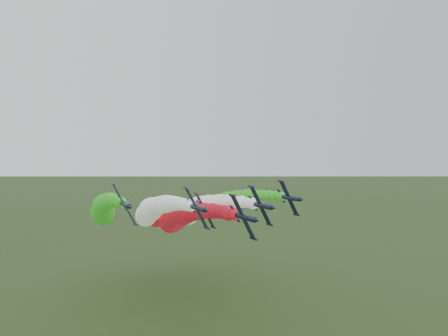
{
  "coord_description": "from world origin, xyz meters",
  "views": [
    {
      "loc": [
        -46.86,
        -86.35,
        50.33
      ],
      "look_at": [
        -3.29,
        7.76,
        47.08
      ],
      "focal_mm": 35.0,
      "sensor_mm": 36.0,
      "label": 1
    }
  ],
  "objects_px": {
    "jet_inner_right": "(197,209)",
    "jet_outer_right": "(220,204)",
    "jet_outer_left": "(104,209)",
    "jet_lead": "(179,217)",
    "jet_inner_left": "(152,211)",
    "jet_trail": "(162,212)"
  },
  "relations": [
    {
      "from": "jet_inner_right",
      "to": "jet_outer_right",
      "type": "relative_size",
      "value": 1.0
    },
    {
      "from": "jet_outer_left",
      "to": "jet_outer_right",
      "type": "bearing_deg",
      "value": 1.94
    },
    {
      "from": "jet_lead",
      "to": "jet_outer_right",
      "type": "relative_size",
      "value": 1.0
    },
    {
      "from": "jet_outer_left",
      "to": "jet_lead",
      "type": "bearing_deg",
      "value": -42.56
    },
    {
      "from": "jet_inner_left",
      "to": "jet_inner_right",
      "type": "distance_m",
      "value": 16.46
    },
    {
      "from": "jet_lead",
      "to": "jet_inner_left",
      "type": "relative_size",
      "value": 1.0
    },
    {
      "from": "jet_outer_left",
      "to": "jet_trail",
      "type": "xyz_separation_m",
      "value": [
        22.76,
        6.42,
        -3.29
      ]
    },
    {
      "from": "jet_outer_right",
      "to": "jet_trail",
      "type": "height_order",
      "value": "jet_outer_right"
    },
    {
      "from": "jet_inner_right",
      "to": "jet_trail",
      "type": "xyz_separation_m",
      "value": [
        -8.16,
        16.04,
        -2.58
      ]
    },
    {
      "from": "jet_lead",
      "to": "jet_inner_right",
      "type": "xyz_separation_m",
      "value": [
        9.98,
        9.61,
        0.97
      ]
    },
    {
      "from": "jet_lead",
      "to": "jet_outer_right",
      "type": "bearing_deg",
      "value": 40.47
    },
    {
      "from": "jet_lead",
      "to": "jet_inner_left",
      "type": "height_order",
      "value": "jet_inner_left"
    },
    {
      "from": "jet_outer_left",
      "to": "jet_outer_right",
      "type": "xyz_separation_m",
      "value": [
        45.28,
        1.53,
        -0.73
      ]
    },
    {
      "from": "jet_inner_left",
      "to": "jet_outer_left",
      "type": "height_order",
      "value": "jet_outer_left"
    },
    {
      "from": "jet_outer_left",
      "to": "jet_inner_right",
      "type": "bearing_deg",
      "value": -17.29
    },
    {
      "from": "jet_lead",
      "to": "jet_outer_right",
      "type": "xyz_separation_m",
      "value": [
        24.33,
        20.76,
        0.95
      ]
    },
    {
      "from": "jet_inner_left",
      "to": "jet_lead",
      "type": "bearing_deg",
      "value": -55.99
    },
    {
      "from": "jet_lead",
      "to": "jet_outer_left",
      "type": "bearing_deg",
      "value": 137.44
    },
    {
      "from": "jet_inner_left",
      "to": "jet_trail",
      "type": "relative_size",
      "value": 1.0
    },
    {
      "from": "jet_outer_right",
      "to": "jet_trail",
      "type": "bearing_deg",
      "value": 167.76
    },
    {
      "from": "jet_lead",
      "to": "jet_trail",
      "type": "xyz_separation_m",
      "value": [
        1.82,
        25.65,
        -1.61
      ]
    },
    {
      "from": "jet_outer_left",
      "to": "jet_trail",
      "type": "bearing_deg",
      "value": 15.74
    }
  ]
}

